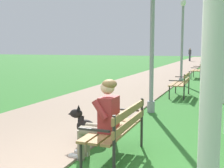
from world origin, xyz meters
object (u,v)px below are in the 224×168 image
(dog_black, at_px, (90,130))
(park_bench_far, at_px, (198,69))
(park_bench_furthest, at_px, (205,64))
(lamp_post_mid, at_px, (182,41))
(park_bench_near, at_px, (119,126))
(park_bench_mid, at_px, (181,82))
(pedestrian_distant, at_px, (190,55))
(lamp_post_near, at_px, (152,21))
(person_seated_on_near_bench, at_px, (102,117))

(dog_black, bearing_deg, park_bench_far, 86.29)
(park_bench_furthest, distance_m, lamp_post_mid, 9.54)
(park_bench_near, bearing_deg, park_bench_mid, 89.09)
(park_bench_near, xyz_separation_m, dog_black, (-0.70, 0.47, -0.25))
(park_bench_near, xyz_separation_m, park_bench_furthest, (0.14, 19.26, 0.00))
(lamp_post_mid, bearing_deg, pedestrian_distant, 95.18)
(pedestrian_distant, bearing_deg, park_bench_near, -85.67)
(park_bench_near, height_order, park_bench_furthest, same)
(park_bench_far, relative_size, lamp_post_near, 0.32)
(pedestrian_distant, bearing_deg, dog_black, -86.80)
(park_bench_near, xyz_separation_m, park_bench_mid, (0.10, 6.33, 0.00))
(person_seated_on_near_bench, height_order, lamp_post_near, lamp_post_near)
(lamp_post_near, bearing_deg, lamp_post_mid, 90.69)
(park_bench_mid, xyz_separation_m, park_bench_far, (0.01, 6.73, 0.00))
(park_bench_furthest, relative_size, person_seated_on_near_bench, 1.20)
(park_bench_near, height_order, pedestrian_distant, pedestrian_distant)
(park_bench_mid, xyz_separation_m, lamp_post_mid, (-0.48, 3.52, 1.50))
(park_bench_furthest, xyz_separation_m, dog_black, (-0.84, -18.79, -0.25))
(park_bench_mid, distance_m, pedestrian_distant, 28.14)
(dog_black, bearing_deg, pedestrian_distant, 93.20)
(park_bench_far, distance_m, lamp_post_near, 9.81)
(park_bench_far, bearing_deg, person_seated_on_near_bench, -91.39)
(park_bench_near, bearing_deg, lamp_post_mid, 92.20)
(dog_black, bearing_deg, lamp_post_mid, 88.01)
(park_bench_mid, height_order, lamp_post_near, lamp_post_near)
(park_bench_near, xyz_separation_m, lamp_post_mid, (-0.38, 9.85, 1.50))
(lamp_post_mid, relative_size, pedestrian_distant, 2.36)
(park_bench_mid, height_order, park_bench_far, same)
(park_bench_near, xyz_separation_m, pedestrian_distant, (-2.60, 34.35, 0.33))
(park_bench_mid, height_order, dog_black, park_bench_mid)
(lamp_post_mid, bearing_deg, park_bench_furthest, 86.85)
(park_bench_near, relative_size, person_seated_on_near_bench, 1.20)
(park_bench_furthest, xyz_separation_m, lamp_post_mid, (-0.52, -9.41, 1.50))
(park_bench_far, height_order, lamp_post_near, lamp_post_near)
(park_bench_far, xyz_separation_m, pedestrian_distant, (-2.71, 21.28, 0.33))
(dog_black, bearing_deg, lamp_post_near, 82.29)
(person_seated_on_near_bench, bearing_deg, lamp_post_near, 91.50)
(person_seated_on_near_bench, bearing_deg, park_bench_furthest, 88.98)
(park_bench_furthest, distance_m, dog_black, 18.82)
(dog_black, distance_m, lamp_post_mid, 9.55)
(dog_black, height_order, pedestrian_distant, pedestrian_distant)
(pedestrian_distant, bearing_deg, person_seated_on_near_bench, -86.03)
(park_bench_mid, distance_m, lamp_post_mid, 3.86)
(park_bench_far, bearing_deg, park_bench_furthest, 89.76)
(person_seated_on_near_bench, height_order, dog_black, person_seated_on_near_bench)
(park_bench_mid, bearing_deg, lamp_post_mid, 97.77)
(person_seated_on_near_bench, height_order, lamp_post_mid, lamp_post_mid)
(lamp_post_near, bearing_deg, park_bench_far, 87.53)
(park_bench_far, bearing_deg, lamp_post_near, -92.47)
(park_bench_furthest, relative_size, lamp_post_near, 0.32)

